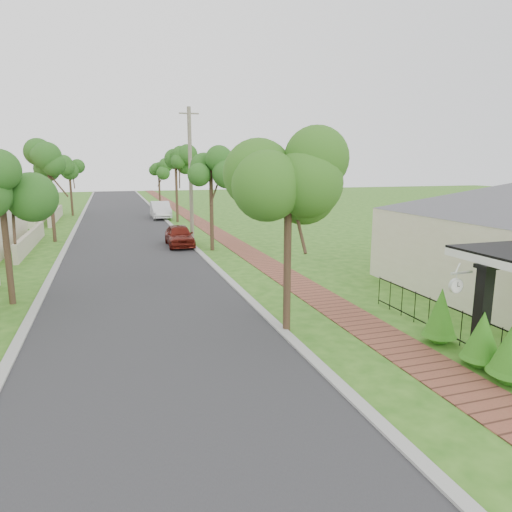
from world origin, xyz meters
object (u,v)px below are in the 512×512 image
parked_car_red (179,236)px  parked_car_white (161,210)px  near_tree (288,186)px  utility_pole (191,175)px  station_clock (456,285)px  porch_post (481,320)px

parked_car_red → parked_car_white: parked_car_white is taller
parked_car_white → near_tree: size_ratio=0.86×
parked_car_red → utility_pole: utility_pole is taller
utility_pole → station_clock: size_ratio=12.92×
near_tree → utility_pole: (0.10, 16.66, -0.06)m
porch_post → utility_pole: utility_pole is taller
utility_pole → parked_car_red: bearing=-127.9°
parked_car_red → near_tree: size_ratio=0.71×
porch_post → near_tree: (-3.75, 3.51, 3.16)m
porch_post → utility_pole: size_ratio=0.30×
parked_car_white → near_tree: (0.40, -30.57, 3.51)m
utility_pole → station_clock: 20.15m
station_clock → parked_car_white: bearing=96.2°
parked_car_red → station_clock: (4.17, -18.48, 1.30)m
parked_car_red → station_clock: 18.99m
near_tree → utility_pole: 16.66m
porch_post → utility_pole: (-3.65, 20.17, 3.09)m
parked_car_white → station_clock: 33.90m
near_tree → utility_pole: utility_pole is taller
parked_car_red → near_tree: bearing=-85.8°
porch_post → near_tree: size_ratio=0.47×
utility_pole → parked_car_white: bearing=92.1°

